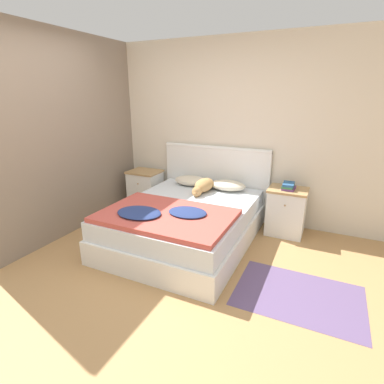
{
  "coord_description": "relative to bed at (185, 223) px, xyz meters",
  "views": [
    {
      "loc": [
        1.6,
        -2.05,
        1.8
      ],
      "look_at": [
        0.05,
        1.24,
        0.6
      ],
      "focal_mm": 28.0,
      "sensor_mm": 36.0,
      "label": 1
    }
  ],
  "objects": [
    {
      "name": "ground_plane",
      "position": [
        -0.05,
        -1.04,
        -0.25
      ],
      "size": [
        16.0,
        16.0,
        0.0
      ],
      "primitive_type": "plane",
      "color": "tan"
    },
    {
      "name": "wall_back",
      "position": [
        -0.05,
        1.09,
        1.03
      ],
      "size": [
        9.0,
        0.06,
        2.55
      ],
      "color": "beige",
      "rests_on": "ground_plane"
    },
    {
      "name": "wall_side_left",
      "position": [
        -1.55,
        0.01,
        1.03
      ],
      "size": [
        0.06,
        3.1,
        2.55
      ],
      "color": "gray",
      "rests_on": "ground_plane"
    },
    {
      "name": "bed",
      "position": [
        0.0,
        0.0,
        0.0
      ],
      "size": [
        1.56,
        2.0,
        0.5
      ],
      "color": "white",
      "rests_on": "ground_plane"
    },
    {
      "name": "headboard",
      "position": [
        0.0,
        1.02,
        0.31
      ],
      "size": [
        1.64,
        0.06,
        1.07
      ],
      "color": "white",
      "rests_on": "ground_plane"
    },
    {
      "name": "nightstand_left",
      "position": [
        -1.11,
        0.78,
        0.07
      ],
      "size": [
        0.49,
        0.42,
        0.63
      ],
      "color": "white",
      "rests_on": "ground_plane"
    },
    {
      "name": "nightstand_right",
      "position": [
        1.11,
        0.78,
        0.07
      ],
      "size": [
        0.49,
        0.42,
        0.63
      ],
      "color": "white",
      "rests_on": "ground_plane"
    },
    {
      "name": "pillow_left",
      "position": [
        -0.28,
        0.78,
        0.32
      ],
      "size": [
        0.51,
        0.34,
        0.13
      ],
      "color": "beige",
      "rests_on": "bed"
    },
    {
      "name": "pillow_right",
      "position": [
        0.28,
        0.78,
        0.32
      ],
      "size": [
        0.51,
        0.34,
        0.13
      ],
      "color": "beige",
      "rests_on": "bed"
    },
    {
      "name": "quilt",
      "position": [
        -0.01,
        -0.48,
        0.29
      ],
      "size": [
        1.44,
        0.96,
        0.1
      ],
      "color": "#BC4C42",
      "rests_on": "bed"
    },
    {
      "name": "dog",
      "position": [
        0.01,
        0.55,
        0.34
      ],
      "size": [
        0.22,
        0.63,
        0.18
      ],
      "color": "tan",
      "rests_on": "bed"
    },
    {
      "name": "book_stack",
      "position": [
        1.11,
        0.77,
        0.42
      ],
      "size": [
        0.16,
        0.23,
        0.08
      ],
      "color": "#703D7F",
      "rests_on": "nightstand_right"
    },
    {
      "name": "rug",
      "position": [
        1.45,
        -0.53,
        -0.25
      ],
      "size": [
        1.15,
        0.82,
        0.0
      ],
      "color": "#604C75",
      "rests_on": "ground_plane"
    }
  ]
}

